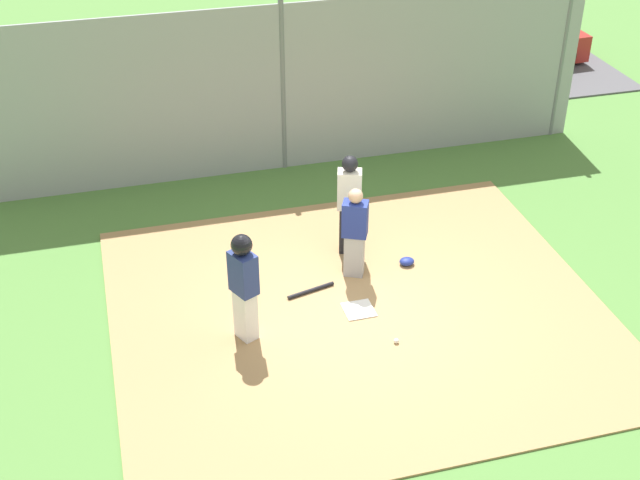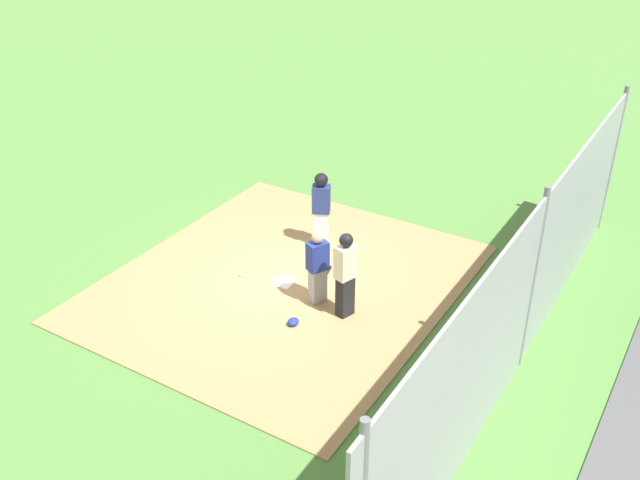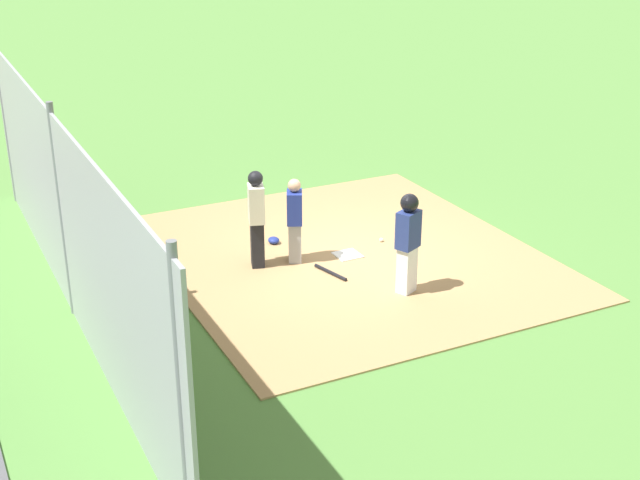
% 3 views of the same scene
% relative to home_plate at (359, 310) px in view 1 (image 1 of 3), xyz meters
% --- Properties ---
extents(ground_plane, '(140.00, 140.00, 0.00)m').
position_rel_home_plate_xyz_m(ground_plane, '(0.00, 0.00, -0.04)').
color(ground_plane, '#51843D').
extents(dirt_infield, '(7.20, 6.40, 0.03)m').
position_rel_home_plate_xyz_m(dirt_infield, '(0.00, 0.00, -0.03)').
color(dirt_infield, '#A88456').
rests_on(dirt_infield, ground_plane).
extents(home_plate, '(0.44, 0.44, 0.02)m').
position_rel_home_plate_xyz_m(home_plate, '(0.00, 0.00, 0.00)').
color(home_plate, white).
rests_on(home_plate, dirt_infield).
extents(catcher, '(0.45, 0.40, 1.52)m').
position_rel_home_plate_xyz_m(catcher, '(-0.21, -0.94, 0.77)').
color(catcher, '#9E9EA3').
rests_on(catcher, dirt_infield).
extents(umpire, '(0.44, 0.36, 1.72)m').
position_rel_home_plate_xyz_m(umpire, '(-0.32, -1.60, 0.90)').
color(umpire, black).
rests_on(umpire, dirt_infield).
extents(runner, '(0.40, 0.45, 1.69)m').
position_rel_home_plate_xyz_m(runner, '(1.72, 0.16, 0.96)').
color(runner, silver).
rests_on(runner, dirt_infield).
extents(baseball_bat, '(0.77, 0.25, 0.06)m').
position_rel_home_plate_xyz_m(baseball_bat, '(0.57, -0.63, 0.02)').
color(baseball_bat, black).
rests_on(baseball_bat, dirt_infield).
extents(catcher_mask, '(0.24, 0.20, 0.12)m').
position_rel_home_plate_xyz_m(catcher_mask, '(-1.10, -0.96, 0.05)').
color(catcher_mask, navy).
rests_on(catcher_mask, dirt_infield).
extents(baseball, '(0.07, 0.07, 0.07)m').
position_rel_home_plate_xyz_m(baseball, '(-0.28, 0.86, 0.03)').
color(baseball, white).
rests_on(baseball, dirt_infield).
extents(backstop_fence, '(12.00, 0.10, 3.35)m').
position_rel_home_plate_xyz_m(backstop_fence, '(0.00, -4.84, 1.56)').
color(backstop_fence, '#93999E').
rests_on(backstop_fence, ground_plane).
extents(parking_lot, '(18.00, 5.20, 0.04)m').
position_rel_home_plate_xyz_m(parking_lot, '(0.00, -8.98, -0.02)').
color(parking_lot, '#515156').
rests_on(parking_lot, ground_plane).
extents(parked_car_red, '(4.28, 2.04, 1.28)m').
position_rel_home_plate_xyz_m(parked_car_red, '(-6.38, -8.86, 0.57)').
color(parked_car_red, maroon).
rests_on(parked_car_red, parking_lot).
extents(parked_car_green, '(4.36, 2.22, 1.28)m').
position_rel_home_plate_xyz_m(parked_car_green, '(2.74, -8.37, 0.57)').
color(parked_car_green, '#235B38').
rests_on(parked_car_green, parking_lot).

